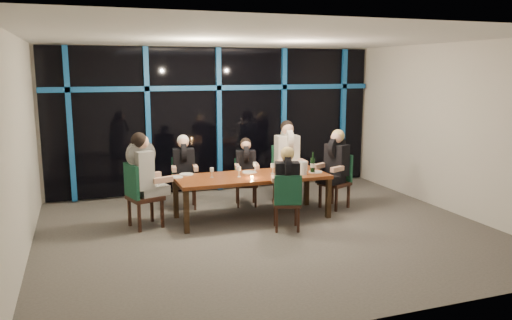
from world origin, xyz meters
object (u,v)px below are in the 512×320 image
object	(u,v)px
chair_end_left	(139,192)
wine_bottle	(313,165)
diner_far_left	(184,161)
diner_end_left	(144,166)
dining_table	(252,179)
chair_far_left	(184,180)
chair_far_mid	(246,179)
diner_near_mid	(287,176)
water_pitcher	(303,168)
chair_end_right	(338,178)
diner_far_right	(288,149)
diner_far_mid	(246,162)
chair_far_right	(286,170)
diner_end_right	(335,157)
chair_near_mid	(287,199)

from	to	relation	value
chair_end_left	wine_bottle	xyz separation A→B (m)	(2.95, -0.23, 0.30)
diner_far_left	diner_end_left	bearing A→B (deg)	-125.74
dining_table	wine_bottle	world-z (taller)	wine_bottle
chair_far_left	chair_far_mid	size ratio (longest dim) A/B	1.06
diner_near_mid	water_pitcher	size ratio (longest dim) A/B	4.02
diner_near_mid	wine_bottle	distance (m)	0.98
chair_end_right	diner_far_right	distance (m)	1.11
diner_far_mid	diner_far_right	bearing A→B (deg)	17.43
diner_far_left	chair_far_right	bearing A→B (deg)	5.97
chair_end_right	wine_bottle	bearing A→B (deg)	-91.02
chair_end_left	water_pitcher	size ratio (longest dim) A/B	4.76
chair_far_mid	water_pitcher	distance (m)	1.35
chair_far_left	chair_far_right	distance (m)	2.00
chair_far_mid	chair_far_left	bearing A→B (deg)	-177.28
chair_far_right	diner_far_right	bearing A→B (deg)	-90.00
chair_far_mid	chair_end_right	xyz separation A→B (m)	(1.55, -0.74, 0.07)
dining_table	chair_far_left	size ratio (longest dim) A/B	2.80
chair_end_right	water_pitcher	size ratio (longest dim) A/B	4.45
diner_far_left	dining_table	bearing A→B (deg)	-38.23
chair_end_left	chair_end_right	world-z (taller)	chair_end_left
chair_far_right	wine_bottle	world-z (taller)	wine_bottle
chair_far_left	diner_near_mid	bearing A→B (deg)	-48.26
dining_table	diner_end_right	xyz separation A→B (m)	(1.64, 0.09, 0.27)
diner_end_left	water_pitcher	size ratio (longest dim) A/B	4.64
chair_end_right	chair_near_mid	xyz separation A→B (m)	(-1.43, -0.98, -0.04)
chair_far_left	diner_far_mid	world-z (taller)	diner_far_mid
chair_end_right	water_pitcher	world-z (taller)	chair_end_right
chair_far_mid	chair_end_left	xyz separation A→B (m)	(-2.06, -0.79, 0.11)
diner_far_right	diner_end_left	world-z (taller)	diner_far_right
chair_near_mid	diner_far_right	distance (m)	1.93
chair_near_mid	diner_near_mid	distance (m)	0.37
chair_far_mid	diner_end_right	world-z (taller)	diner_end_right
chair_far_mid	chair_near_mid	distance (m)	1.72
chair_far_right	diner_end_right	world-z (taller)	diner_end_right
chair_far_left	diner_far_mid	distance (m)	1.20
chair_near_mid	wine_bottle	xyz separation A→B (m)	(0.78, 0.70, 0.38)
chair_near_mid	diner_end_left	distance (m)	2.35
dining_table	chair_far_left	bearing A→B (deg)	132.19
diner_far_right	diner_end_right	distance (m)	0.99
chair_far_left	wine_bottle	size ratio (longest dim) A/B	2.54
diner_end_right	wine_bottle	world-z (taller)	diner_end_right
chair_far_left	water_pitcher	world-z (taller)	water_pitcher
diner_far_right	wine_bottle	bearing A→B (deg)	-85.08
chair_far_mid	diner_end_left	world-z (taller)	diner_end_left
wine_bottle	diner_far_left	bearing A→B (deg)	150.71
dining_table	diner_far_mid	world-z (taller)	diner_far_mid
chair_far_right	wine_bottle	size ratio (longest dim) A/B	2.92
diner_far_left	diner_end_left	distance (m)	1.22
chair_end_left	diner_end_right	world-z (taller)	diner_end_right
chair_far_mid	diner_far_mid	world-z (taller)	diner_far_mid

